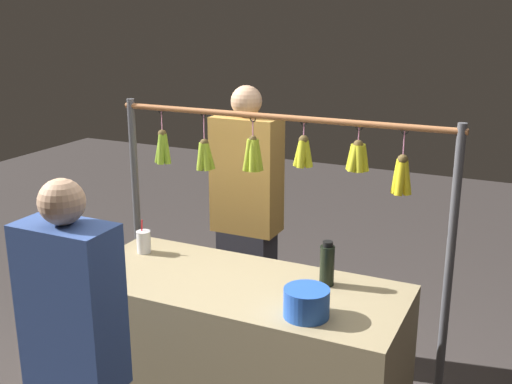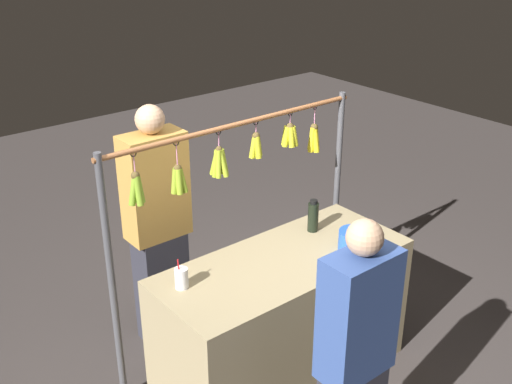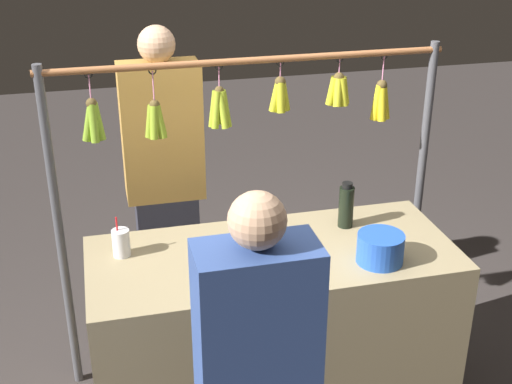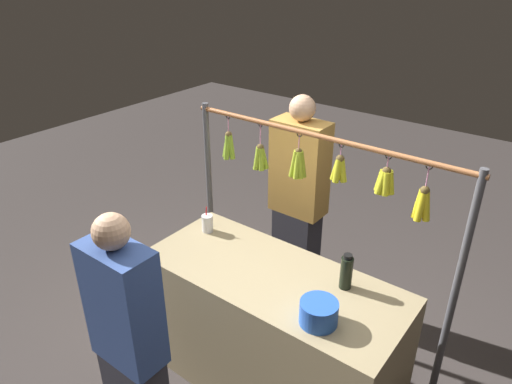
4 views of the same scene
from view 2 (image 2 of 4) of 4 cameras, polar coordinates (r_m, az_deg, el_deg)
name	(u,v)px [view 2 (image 2 of 4)]	position (r m, az deg, el deg)	size (l,w,h in m)	color
ground_plane	(281,374)	(4.37, 2.34, -16.34)	(12.00, 12.00, 0.00)	#3E3735
market_counter	(283,320)	(4.09, 2.45, -11.60)	(1.64, 0.70, 0.90)	tan
display_rack	(238,187)	(4.01, -1.62, 0.43)	(1.92, 0.12, 1.69)	#4C4C51
water_bottle	(313,216)	(4.13, 5.26, -2.23)	(0.07, 0.07, 0.23)	black
blue_bucket	(355,240)	(3.96, 9.02, -4.41)	(0.20, 0.20, 0.13)	blue
drink_cup	(181,278)	(3.57, -6.84, -7.83)	(0.08, 0.08, 0.18)	silver
vendor_person	(158,231)	(4.28, -8.95, -3.51)	(0.42, 0.23, 1.75)	#2D2D38
customer_person	(354,365)	(3.24, 8.98, -15.42)	(0.38, 0.21, 1.60)	#2D2D38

